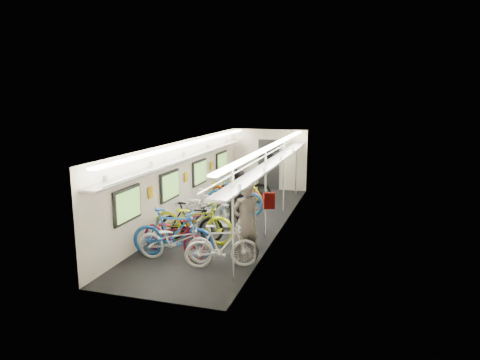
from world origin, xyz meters
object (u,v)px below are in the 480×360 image
Objects in this scene: passenger_mid at (237,200)px; backpack at (269,201)px; bicycle_1 at (173,234)px; passenger_near at (245,222)px; bicycle_0 at (176,241)px.

backpack is (1.23, -1.50, 0.41)m from passenger_mid.
bicycle_1 is 1.70m from passenger_near.
bicycle_0 is 1.04× the size of passenger_mid.
bicycle_0 is 0.98× the size of passenger_near.
passenger_mid is at bearing 105.06° from backpack.
passenger_near is 4.87× the size of backpack.
bicycle_0 is at bearing 98.50° from passenger_mid.
passenger_near is at bearing -76.13° from bicycle_0.
backpack reaches higher than bicycle_0.
backpack reaches higher than bicycle_1.
bicycle_1 is 2.60m from passenger_mid.
bicycle_1 is at bearing -34.71° from passenger_near.
passenger_near is (1.51, 0.43, 0.45)m from bicycle_0.
bicycle_0 is 0.93× the size of bicycle_1.
passenger_mid is (0.67, 2.60, 0.39)m from bicycle_0.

